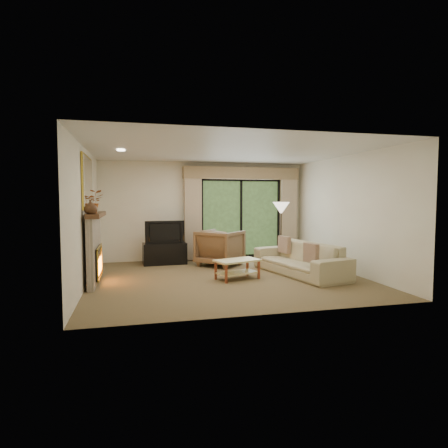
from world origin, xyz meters
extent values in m
plane|color=brown|center=(0.00, 0.00, 0.00)|extent=(5.50, 5.50, 0.00)
plane|color=silver|center=(0.00, 0.00, 2.60)|extent=(5.50, 5.50, 0.00)
plane|color=#F3E5CA|center=(0.00, 2.50, 1.30)|extent=(5.00, 0.00, 5.00)
plane|color=#F3E5CA|center=(0.00, -2.50, 1.30)|extent=(5.00, 0.00, 5.00)
plane|color=#F3E5CA|center=(-2.75, 0.00, 1.30)|extent=(0.00, 5.00, 5.00)
plane|color=#F3E5CA|center=(2.75, 0.00, 1.30)|extent=(0.00, 5.00, 5.00)
cube|color=tan|center=(-0.35, 2.34, 1.20)|extent=(0.45, 0.18, 2.35)
cube|color=tan|center=(2.35, 2.34, 1.20)|extent=(0.45, 0.18, 2.35)
cube|color=#927753|center=(1.00, 2.36, 2.32)|extent=(3.20, 0.24, 0.32)
cube|color=black|center=(-1.13, 1.95, 0.27)|extent=(1.09, 0.54, 0.53)
imported|color=black|center=(-1.13, 1.95, 0.81)|extent=(0.98, 0.18, 0.56)
imported|color=brown|center=(0.18, 1.44, 0.44)|extent=(1.35, 1.35, 0.88)
imported|color=tan|center=(1.61, -0.03, 0.34)|extent=(1.40, 2.49, 0.69)
cube|color=brown|center=(1.53, -0.71, 0.57)|extent=(0.18, 0.39, 0.38)
cube|color=brown|center=(1.53, 0.65, 0.57)|extent=(0.18, 0.40, 0.38)
imported|color=#472C1A|center=(-2.61, -0.43, 1.50)|extent=(0.24, 0.24, 0.25)
imported|color=#975020|center=(-2.61, -0.04, 1.59)|extent=(0.41, 0.37, 0.43)
camera|label=1|loc=(-1.87, -7.42, 1.66)|focal=30.00mm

